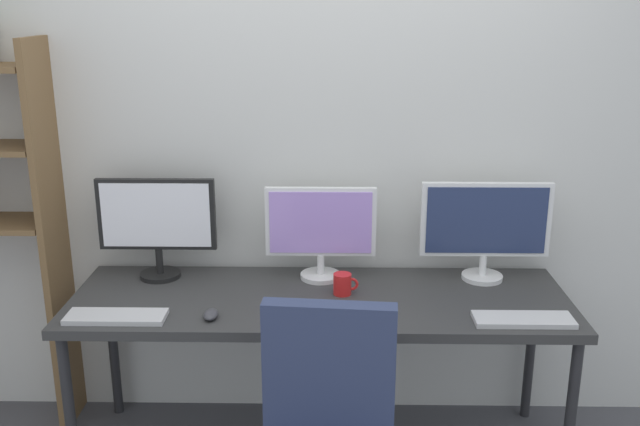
# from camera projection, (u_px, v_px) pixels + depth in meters

# --- Properties ---
(wall_back) EXTENTS (4.47, 0.10, 2.60)m
(wall_back) POSITION_uv_depth(u_px,v_px,m) (321.00, 145.00, 3.20)
(wall_back) COLOR silver
(wall_back) RESTS_ON ground_plane
(desk) EXTENTS (2.07, 0.68, 0.74)m
(desk) POSITION_uv_depth(u_px,v_px,m) (320.00, 308.00, 2.97)
(desk) COLOR #333333
(desk) RESTS_ON ground_plane
(monitor_left) EXTENTS (0.51, 0.18, 0.45)m
(monitor_left) POSITION_uv_depth(u_px,v_px,m) (157.00, 221.00, 3.10)
(monitor_left) COLOR black
(monitor_left) RESTS_ON desk
(monitor_center) EXTENTS (0.48, 0.18, 0.41)m
(monitor_center) POSITION_uv_depth(u_px,v_px,m) (321.00, 228.00, 3.09)
(monitor_center) COLOR silver
(monitor_center) RESTS_ON desk
(monitor_right) EXTENTS (0.56, 0.18, 0.44)m
(monitor_right) POSITION_uv_depth(u_px,v_px,m) (485.00, 225.00, 3.08)
(monitor_right) COLOR silver
(monitor_right) RESTS_ON desk
(keyboard_left) EXTENTS (0.39, 0.13, 0.02)m
(keyboard_left) POSITION_uv_depth(u_px,v_px,m) (116.00, 317.00, 2.74)
(keyboard_left) COLOR silver
(keyboard_left) RESTS_ON desk
(keyboard_center) EXTENTS (0.32, 0.13, 0.02)m
(keyboard_center) POSITION_uv_depth(u_px,v_px,m) (319.00, 318.00, 2.73)
(keyboard_center) COLOR silver
(keyboard_center) RESTS_ON desk
(keyboard_right) EXTENTS (0.38, 0.13, 0.02)m
(keyboard_right) POSITION_uv_depth(u_px,v_px,m) (523.00, 320.00, 2.72)
(keyboard_right) COLOR silver
(keyboard_right) RESTS_ON desk
(computer_mouse) EXTENTS (0.06, 0.10, 0.03)m
(computer_mouse) POSITION_uv_depth(u_px,v_px,m) (211.00, 314.00, 2.75)
(computer_mouse) COLOR #38383D
(computer_mouse) RESTS_ON desk
(coffee_mug) EXTENTS (0.11, 0.08, 0.09)m
(coffee_mug) POSITION_uv_depth(u_px,v_px,m) (343.00, 284.00, 2.97)
(coffee_mug) COLOR red
(coffee_mug) RESTS_ON desk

